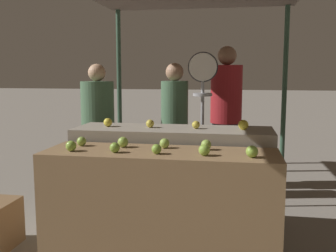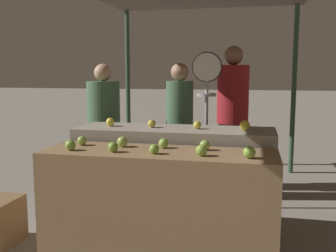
{
  "view_description": "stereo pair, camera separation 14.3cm",
  "coord_description": "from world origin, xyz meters",
  "px_view_note": "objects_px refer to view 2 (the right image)",
  "views": [
    {
      "loc": [
        0.55,
        -2.83,
        1.45
      ],
      "look_at": [
        0.01,
        0.3,
        1.01
      ],
      "focal_mm": 42.0,
      "sensor_mm": 36.0,
      "label": 1
    },
    {
      "loc": [
        0.69,
        -2.81,
        1.45
      ],
      "look_at": [
        0.01,
        0.3,
        1.01
      ],
      "focal_mm": 42.0,
      "sensor_mm": 36.0,
      "label": 2
    }
  ],
  "objects_px": {
    "person_vendor_at_scale": "(180,120)",
    "person_customer_right": "(104,121)",
    "person_customer_left": "(233,107)",
    "produce_scale": "(207,94)"
  },
  "relations": [
    {
      "from": "person_customer_left",
      "to": "person_customer_right",
      "type": "height_order",
      "value": "person_customer_left"
    },
    {
      "from": "person_customer_right",
      "to": "person_vendor_at_scale",
      "type": "bearing_deg",
      "value": 173.16
    },
    {
      "from": "person_customer_left",
      "to": "produce_scale",
      "type": "bearing_deg",
      "value": 103.59
    },
    {
      "from": "person_customer_right",
      "to": "person_customer_left",
      "type": "bearing_deg",
      "value": -170.17
    },
    {
      "from": "produce_scale",
      "to": "person_customer_right",
      "type": "bearing_deg",
      "value": 167.41
    },
    {
      "from": "person_vendor_at_scale",
      "to": "person_customer_right",
      "type": "relative_size",
      "value": 1.0
    },
    {
      "from": "produce_scale",
      "to": "person_vendor_at_scale",
      "type": "relative_size",
      "value": 1.07
    },
    {
      "from": "person_vendor_at_scale",
      "to": "person_customer_right",
      "type": "distance_m",
      "value": 0.9
    },
    {
      "from": "produce_scale",
      "to": "person_customer_left",
      "type": "xyz_separation_m",
      "value": [
        0.22,
        0.86,
        -0.2
      ]
    },
    {
      "from": "produce_scale",
      "to": "person_customer_right",
      "type": "xyz_separation_m",
      "value": [
        -1.25,
        0.28,
        -0.34
      ]
    }
  ]
}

